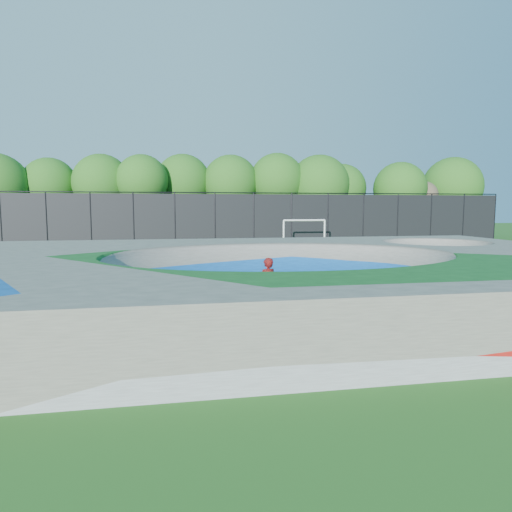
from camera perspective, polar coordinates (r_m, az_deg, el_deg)
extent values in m
plane|color=#225818|center=(14.41, 3.11, -5.60)|extent=(120.00, 120.00, 0.00)
cube|color=gray|center=(14.27, 3.13, -2.65)|extent=(22.00, 14.00, 1.50)
imported|color=#B3140E|center=(12.67, 1.42, -3.68)|extent=(0.66, 0.55, 1.54)
cube|color=black|center=(12.82, 1.41, -6.96)|extent=(0.80, 0.53, 0.05)
cylinder|color=white|center=(31.93, 3.47, 2.68)|extent=(0.12, 0.12, 2.00)
cylinder|color=white|center=(32.79, 8.56, 2.71)|extent=(0.12, 0.12, 2.00)
cylinder|color=white|center=(32.28, 6.07, 4.47)|extent=(2.99, 0.12, 0.12)
cylinder|color=black|center=(36.60, -29.27, 3.92)|extent=(0.09, 0.09, 4.00)
cylinder|color=black|center=(35.76, -24.70, 4.11)|extent=(0.09, 0.09, 4.00)
cylinder|color=black|center=(35.16, -19.94, 4.28)|extent=(0.09, 0.09, 4.00)
cylinder|color=black|center=(34.81, -15.05, 4.42)|extent=(0.09, 0.09, 4.00)
cylinder|color=black|center=(34.71, -10.09, 4.53)|extent=(0.09, 0.09, 4.00)
cylinder|color=black|center=(34.87, -5.14, 4.61)|extent=(0.09, 0.09, 4.00)
cylinder|color=black|center=(35.29, -0.27, 4.65)|extent=(0.09, 0.09, 4.00)
cylinder|color=black|center=(35.95, 4.45, 4.66)|extent=(0.09, 0.09, 4.00)
cylinder|color=black|center=(36.85, 8.98, 4.64)|extent=(0.09, 0.09, 4.00)
cylinder|color=black|center=(37.96, 13.26, 4.59)|extent=(0.09, 0.09, 4.00)
cylinder|color=black|center=(39.27, 17.28, 4.53)|extent=(0.09, 0.09, 4.00)
cylinder|color=black|center=(40.76, 21.02, 4.45)|extent=(0.09, 0.09, 4.00)
cylinder|color=black|center=(42.41, 24.48, 4.35)|extent=(0.09, 0.09, 4.00)
cylinder|color=black|center=(44.20, 27.67, 4.25)|extent=(0.09, 0.09, 4.00)
cube|color=black|center=(34.87, -5.14, 4.61)|extent=(48.00, 0.03, 3.80)
cylinder|color=black|center=(34.87, -5.17, 7.89)|extent=(48.00, 0.08, 0.08)
cylinder|color=#493724|center=(41.17, -24.19, 3.68)|extent=(0.44, 0.44, 3.07)
sphere|color=#255F19|center=(41.18, -24.39, 8.11)|extent=(4.40, 4.40, 4.40)
cylinder|color=#493724|center=(39.91, -18.58, 3.88)|extent=(0.44, 0.44, 3.12)
sphere|color=#255F19|center=(39.93, -18.75, 8.65)|extent=(4.71, 4.71, 4.71)
cylinder|color=#493724|center=(38.60, -13.94, 4.23)|extent=(0.44, 0.44, 3.50)
sphere|color=#255F19|center=(38.64, -14.07, 9.16)|extent=(4.20, 4.20, 4.20)
cylinder|color=#493724|center=(40.90, -9.03, 4.29)|extent=(0.44, 0.44, 3.30)
sphere|color=#255F19|center=(40.94, -9.11, 9.14)|extent=(4.83, 4.83, 4.83)
cylinder|color=#493724|center=(40.57, -3.15, 4.29)|extent=(0.44, 0.44, 3.22)
sphere|color=#255F19|center=(40.60, -3.18, 9.14)|extent=(4.86, 4.86, 4.86)
cylinder|color=#493724|center=(40.96, 2.63, 4.46)|extent=(0.44, 0.44, 3.44)
sphere|color=#255F19|center=(41.01, 2.65, 9.40)|extent=(4.84, 4.84, 4.84)
cylinder|color=#493724|center=(41.76, 7.83, 4.00)|extent=(0.44, 0.44, 2.79)
sphere|color=#255F19|center=(41.77, 7.90, 8.72)|extent=(5.46, 5.46, 5.46)
cylinder|color=#493724|center=(43.30, 10.55, 4.11)|extent=(0.44, 0.44, 2.91)
sphere|color=#255F19|center=(43.31, 10.63, 8.28)|extent=(4.53, 4.53, 4.53)
cylinder|color=#493724|center=(43.91, 17.41, 3.88)|extent=(0.44, 0.44, 2.80)
sphere|color=#255F19|center=(43.91, 17.55, 8.05)|extent=(4.79, 4.79, 4.79)
cylinder|color=#493724|center=(45.29, 20.12, 3.90)|extent=(0.44, 0.44, 2.88)
sphere|color=brown|center=(45.28, 20.24, 7.11)|extent=(2.60, 2.60, 2.60)
cylinder|color=#493724|center=(48.87, 23.18, 3.85)|extent=(0.44, 0.44, 2.76)
sphere|color=#255F19|center=(48.88, 23.35, 7.97)|extent=(5.70, 5.70, 5.70)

